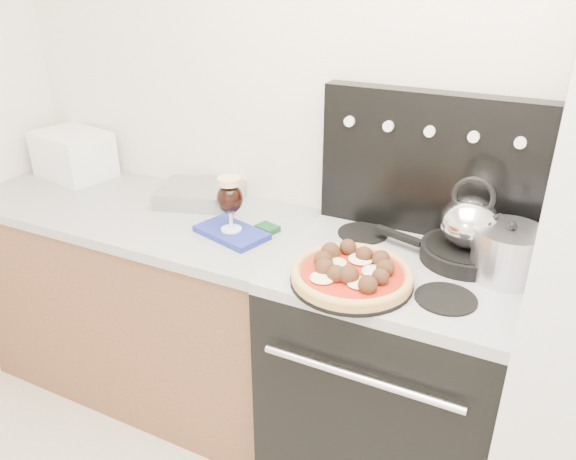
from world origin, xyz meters
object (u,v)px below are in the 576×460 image
Objects in this scene: pizza_pan at (351,281)px; stock_pot at (506,254)px; toaster_oven at (74,154)px; pizza at (352,272)px; tea_kettle at (470,218)px; skillet at (464,253)px; stove_body at (388,379)px; oven_mitt at (232,233)px; base_cabinet at (150,303)px; beer_glass at (230,204)px.

pizza_pan is 0.48m from stock_pot.
toaster_oven is 0.88× the size of pizza.
pizza_pan is 0.43m from tea_kettle.
skillet is 1.36× the size of stock_pot.
stove_body is 2.35× the size of pizza_pan.
tea_kettle is at bearing 10.49° from oven_mitt.
base_cabinet is 0.77m from beer_glass.
base_cabinet is 0.69m from oven_mitt.
base_cabinet is at bearing 172.94° from oven_mitt.
pizza is at bearing -133.39° from skillet.
skillet is at bearing 31.86° from stove_body.
oven_mitt is (-0.62, -0.04, 0.47)m from stove_body.
pizza_pan is 1.02× the size of pizza.
toaster_oven reaches higher than stove_body.
oven_mitt is 1.28× the size of beer_glass.
oven_mitt is 1.25× the size of stock_pot.
stock_pot is at bearing 6.02° from oven_mitt.
stock_pot is at bearing 11.40° from stove_body.
skillet is at bearing 10.49° from oven_mitt.
stove_body is 2.70× the size of toaster_oven.
oven_mitt is 0.81m from skillet.
beer_glass is 0.98× the size of stock_pot.
pizza is 1.85× the size of tea_kettle.
toaster_oven is 1.00m from oven_mitt.
base_cabinet is at bearing 168.29° from pizza.
stock_pot is at bearing -25.50° from tea_kettle.
stock_pot reaches higher than oven_mitt.
base_cabinet is at bearing 178.70° from stove_body.
skillet is at bearing 46.61° from pizza.
pizza is (1.49, -0.37, -0.04)m from toaster_oven.
stock_pot is at bearing 31.08° from pizza_pan.
pizza is at bearing -15.95° from beer_glass.
tea_kettle reaches higher than beer_glass.
stove_body is 4.40× the size of tea_kettle.
pizza reaches higher than stove_body.
toaster_oven is at bearing 166.19° from pizza.
beer_glass is (0.49, -0.06, 0.59)m from base_cabinet.
pizza_pan is (0.52, -0.15, -0.10)m from beer_glass.
skillet is (0.18, 0.11, 0.51)m from stove_body.
stock_pot is (0.41, 0.25, 0.07)m from pizza_pan.
tea_kettle is at bearing 8.39° from toaster_oven.
toaster_oven is 1.55× the size of stock_pot.
pizza is at bearing -137.53° from tea_kettle.
stock_pot is (0.93, 0.10, 0.09)m from oven_mitt.
stock_pot is (0.93, 0.10, -0.03)m from beer_glass.
toaster_oven is at bearing 173.44° from stove_body.
skillet is at bearing 46.61° from pizza_pan.
stove_body is at bearing 3.28° from beer_glass.
oven_mitt is 0.11m from beer_glass.
tea_kettle is at bearing 3.89° from base_cabinet.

